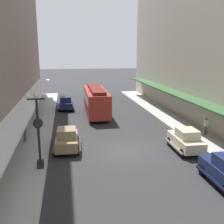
% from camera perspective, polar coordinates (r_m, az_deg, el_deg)
% --- Properties ---
extents(ground_plane, '(200.00, 200.00, 0.00)m').
position_cam_1_polar(ground_plane, '(21.62, 2.80, -8.22)').
color(ground_plane, '#2D2D30').
extents(sidewalk_left, '(3.00, 60.00, 0.15)m').
position_cam_1_polar(sidewalk_left, '(21.32, -17.52, -8.94)').
color(sidewalk_left, '#B7B5AD').
rests_on(sidewalk_left, ground).
extents(sidewalk_right, '(3.00, 60.00, 0.15)m').
position_cam_1_polar(sidewalk_right, '(24.30, 20.43, -6.43)').
color(sidewalk_right, '#B7B5AD').
rests_on(sidewalk_right, ground).
extents(parked_car_0, '(2.18, 4.28, 1.84)m').
position_cam_1_polar(parked_car_0, '(36.48, -9.97, 1.97)').
color(parked_car_0, '#19234C').
rests_on(parked_car_0, ground).
extents(parked_car_1, '(2.23, 4.29, 1.84)m').
position_cam_1_polar(parked_car_1, '(22.01, 15.63, -5.70)').
color(parked_car_1, beige).
rests_on(parked_car_1, ground).
extents(parked_car_2, '(2.28, 4.31, 1.84)m').
position_cam_1_polar(parked_car_2, '(21.72, -9.69, -5.65)').
color(parked_car_2, '#997F5B').
rests_on(parked_car_2, ground).
extents(streetcar, '(2.67, 9.64, 3.46)m').
position_cam_1_polar(streetcar, '(32.90, -3.48, 2.65)').
color(streetcar, '#A52D23').
rests_on(streetcar, ground).
extents(lamp_post_with_clock, '(1.42, 0.44, 5.16)m').
position_cam_1_polar(lamp_post_with_clock, '(17.89, -15.65, -3.19)').
color(lamp_post_with_clock, black).
rests_on(lamp_post_with_clock, sidewalk_left).
extents(fire_hydrant, '(0.24, 0.24, 0.82)m').
position_cam_1_polar(fire_hydrant, '(24.56, 16.86, -4.76)').
color(fire_hydrant, '#B21E19').
rests_on(fire_hydrant, sidewalk_right).
extents(pedestrian_0, '(0.36, 0.24, 1.64)m').
position_cam_1_polar(pedestrian_0, '(26.17, 19.60, -2.89)').
color(pedestrian_0, '#4C4238').
rests_on(pedestrian_0, sidewalk_right).
extents(pedestrian_1, '(0.36, 0.28, 1.67)m').
position_cam_1_polar(pedestrian_1, '(24.08, -18.33, -4.09)').
color(pedestrian_1, slate).
rests_on(pedestrian_1, sidewalk_left).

